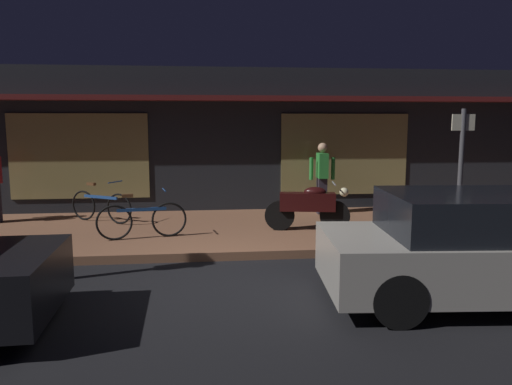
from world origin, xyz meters
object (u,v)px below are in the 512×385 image
(bicycle_extra, at_px, (101,206))
(parked_car_far, at_px, (481,248))
(sign_post, at_px, (461,165))
(person_bystander, at_px, (322,177))
(motorcycle, at_px, (309,206))
(bicycle_parked, at_px, (142,220))

(bicycle_extra, height_order, parked_car_far, parked_car_far)
(bicycle_extra, relative_size, sign_post, 0.60)
(person_bystander, bearing_deg, motorcycle, -111.45)
(motorcycle, bearing_deg, sign_post, -16.88)
(sign_post, bearing_deg, bicycle_extra, 163.20)
(bicycle_parked, height_order, parked_car_far, parked_car_far)
(person_bystander, relative_size, parked_car_far, 0.40)
(motorcycle, xyz_separation_m, bicycle_extra, (-4.30, 1.29, -0.14))
(motorcycle, height_order, parked_car_far, parked_car_far)
(person_bystander, bearing_deg, parked_car_far, -82.20)
(person_bystander, height_order, sign_post, sign_post)
(bicycle_parked, bearing_deg, bicycle_extra, 122.91)
(parked_car_far, bearing_deg, sign_post, 66.68)
(bicycle_parked, distance_m, bicycle_extra, 1.95)
(bicycle_extra, bearing_deg, sign_post, -16.80)
(motorcycle, xyz_separation_m, sign_post, (2.70, -0.82, 0.86))
(motorcycle, relative_size, bicycle_extra, 1.18)
(motorcycle, height_order, bicycle_parked, motorcycle)
(motorcycle, height_order, person_bystander, person_bystander)
(motorcycle, distance_m, sign_post, 2.95)
(motorcycle, relative_size, bicycle_parked, 1.04)
(sign_post, distance_m, parked_car_far, 3.27)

